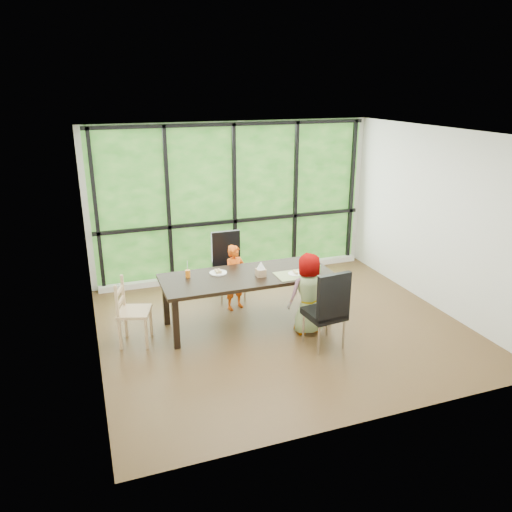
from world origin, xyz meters
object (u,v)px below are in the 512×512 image
Objects in this scene: child_toddler at (235,277)px; chair_end_beech at (134,312)px; plate_near at (295,274)px; chair_window_leather at (229,267)px; tissue_box at (261,273)px; green_cup at (318,269)px; plate_far at (218,273)px; dining_table at (247,299)px; chair_interior_leather at (324,308)px; white_mug at (315,262)px; orange_cup at (188,274)px; child_older at (308,294)px.

chair_end_beech is at bearing -179.01° from child_toddler.
chair_window_leather is at bearing 119.58° from plate_near.
chair_window_leather reaches higher than tissue_box.
plate_far is at bearing 162.01° from green_cup.
plate_far is at bearing 152.21° from dining_table.
chair_end_beech is at bearing -169.34° from plate_far.
green_cup is at bearing -9.19° from tissue_box.
plate_near is at bearing -10.94° from tissue_box.
green_cup is (2.56, -0.21, 0.35)m from chair_end_beech.
chair_interior_leather is at bearing -45.99° from plate_far.
tissue_box is (-0.92, -0.17, 0.01)m from white_mug.
orange_cup is (-0.82, -0.73, 0.26)m from chair_window_leather.
child_older is at bearing -76.75° from child_toddler.
plate_far is 2.89× the size of white_mug.
chair_window_leather is 1.07× the size of child_toddler.
tissue_box is (0.97, -0.30, -0.00)m from orange_cup.
chair_window_leather is 1.20× the size of chair_end_beech.
plate_near is at bearing -76.61° from chair_end_beech.
chair_end_beech is at bearing -148.72° from chair_window_leather.
chair_interior_leather is 0.79m from green_cup.
child_toddler is (0.00, 0.56, 0.13)m from dining_table.
dining_table is at bearing -38.04° from child_older.
child_toddler reaches higher than dining_table.
white_mug is at bearing 2.98° from dining_table.
chair_window_leather is 1.39m from white_mug.
plate_far is at bearing 1.13° from orange_cup.
child_toddler is (-0.02, -0.35, -0.03)m from chair_window_leather.
plate_near is at bearing -149.14° from white_mug.
chair_end_beech is 8.39× the size of orange_cup.
dining_table is 27.74× the size of white_mug.
chair_end_beech is 3.62× the size of plate_far.
plate_far is at bearing -117.33° from chair_window_leather.
chair_interior_leather is 8.69× the size of tissue_box.
dining_table is 1.17m from white_mug.
tissue_box is (-0.48, 0.09, 0.05)m from plate_near.
tissue_box reaches higher than dining_table.
child_toddler is 9.45× the size of orange_cup.
tissue_box is (0.15, -1.02, 0.26)m from chair_window_leather.
white_mug is at bearing 70.24° from green_cup.
orange_cup is (-0.80, 0.18, 0.43)m from dining_table.
chair_end_beech is 10.44× the size of white_mug.
chair_window_leather is at bearing 62.10° from plate_far.
white_mug is (0.44, 0.26, 0.04)m from plate_near.
green_cup is at bearing -13.52° from orange_cup.
chair_end_beech is 2.69m from white_mug.
dining_table is 22.30× the size of orange_cup.
child_older is at bearing -123.45° from white_mug.
child_older is 5.52× the size of plate_near.
chair_end_beech is (-1.57, -0.04, 0.08)m from dining_table.
dining_table is at bearing -27.79° from plate_far.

